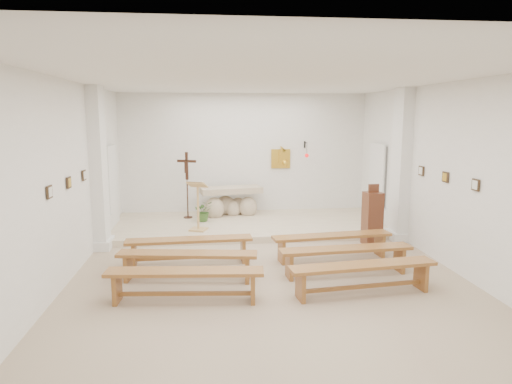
{
  "coord_description": "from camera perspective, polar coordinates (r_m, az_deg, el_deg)",
  "views": [
    {
      "loc": [
        -1.04,
        -8.0,
        2.88
      ],
      "look_at": [
        -0.02,
        1.6,
        1.26
      ],
      "focal_mm": 32.0,
      "sensor_mm": 36.0,
      "label": 1
    }
  ],
  "objects": [
    {
      "name": "bench_left_third",
      "position": [
        7.28,
        -8.88,
        -10.59
      ],
      "size": [
        2.47,
        0.6,
        0.52
      ],
      "rotation": [
        0.0,
        0.0,
        -0.09
      ],
      "color": "brown",
      "rests_on": "ground"
    },
    {
      "name": "altar",
      "position": [
        12.64,
        -3.21,
        -1.41
      ],
      "size": [
        1.75,
        0.91,
        0.86
      ],
      "rotation": [
        0.0,
        0.0,
        0.16
      ],
      "color": "beige",
      "rests_on": "sanctuary_platform"
    },
    {
      "name": "bench_right_third",
      "position": [
        7.68,
        13.22,
        -9.66
      ],
      "size": [
        2.47,
        0.66,
        0.52
      ],
      "rotation": [
        0.0,
        0.0,
        0.11
      ],
      "color": "brown",
      "rests_on": "ground"
    },
    {
      "name": "bench_left_second",
      "position": [
        8.16,
        -8.57,
        -8.35
      ],
      "size": [
        2.48,
        0.72,
        0.52
      ],
      "rotation": [
        0.0,
        0.0,
        -0.14
      ],
      "color": "brown",
      "rests_on": "ground"
    },
    {
      "name": "sanctuary_lamp",
      "position": [
        13.05,
        6.33,
        4.78
      ],
      "size": [
        0.11,
        0.36,
        0.44
      ],
      "color": "black",
      "rests_on": "wall_back"
    },
    {
      "name": "pilaster_left",
      "position": [
        10.33,
        -19.08,
        2.74
      ],
      "size": [
        0.26,
        0.55,
        3.5
      ],
      "primitive_type": "cube",
      "color": "white",
      "rests_on": "ground"
    },
    {
      "name": "wall_back",
      "position": [
        13.08,
        -1.48,
        4.59
      ],
      "size": [
        7.0,
        0.02,
        3.5
      ],
      "primitive_type": "cube",
      "color": "white",
      "rests_on": "ground"
    },
    {
      "name": "wall_left",
      "position": [
        8.44,
        -22.87,
        1.1
      ],
      "size": [
        0.02,
        10.0,
        3.5
      ],
      "primitive_type": "cube",
      "color": "white",
      "rests_on": "ground"
    },
    {
      "name": "station_frame_left_front",
      "position": [
        7.69,
        -24.41,
        0.0
      ],
      "size": [
        0.03,
        0.2,
        0.2
      ],
      "primitive_type": "cube",
      "color": "#382818",
      "rests_on": "wall_left"
    },
    {
      "name": "bench_right_front",
      "position": [
        9.37,
        9.48,
        -6.01
      ],
      "size": [
        2.47,
        0.67,
        0.52
      ],
      "rotation": [
        0.0,
        0.0,
        0.11
      ],
      "color": "brown",
      "rests_on": "ground"
    },
    {
      "name": "radiator_right",
      "position": [
        11.88,
        16.24,
        -3.53
      ],
      "size": [
        0.1,
        0.85,
        0.52
      ],
      "primitive_type": "cube",
      "color": "silver",
      "rests_on": "ground"
    },
    {
      "name": "station_frame_left_rear",
      "position": [
        9.58,
        -20.71,
        1.97
      ],
      "size": [
        0.03,
        0.2,
        0.2
      ],
      "primitive_type": "cube",
      "color": "#382818",
      "rests_on": "wall_left"
    },
    {
      "name": "radiator_left",
      "position": [
        11.27,
        -18.18,
        -4.33
      ],
      "size": [
        0.1,
        0.85,
        0.52
      ],
      "primitive_type": "cube",
      "color": "silver",
      "rests_on": "ground"
    },
    {
      "name": "station_frame_left_mid",
      "position": [
        8.63,
        -22.36,
        1.1
      ],
      "size": [
        0.03,
        0.2,
        0.2
      ],
      "primitive_type": "cube",
      "color": "#382818",
      "rests_on": "wall_left"
    },
    {
      "name": "ceiling",
      "position": [
        8.09,
        1.39,
        13.87
      ],
      "size": [
        7.0,
        10.0,
        0.02
      ],
      "primitive_type": "cube",
      "color": "silver",
      "rests_on": "wall_back"
    },
    {
      "name": "potted_plant",
      "position": [
        11.97,
        -6.55,
        -2.38
      ],
      "size": [
        0.53,
        0.48,
        0.54
      ],
      "primitive_type": "imported",
      "rotation": [
        0.0,
        0.0,
        0.12
      ],
      "color": "#386126",
      "rests_on": "sanctuary_platform"
    },
    {
      "name": "lectern",
      "position": [
        10.96,
        -7.3,
        -1.7
      ],
      "size": [
        0.53,
        0.49,
        1.23
      ],
      "rotation": [
        0.0,
        0.0,
        -0.37
      ],
      "color": "tan",
      "rests_on": "sanctuary_platform"
    },
    {
      "name": "crucifix_stand",
      "position": [
        12.29,
        -8.62,
        1.47
      ],
      "size": [
        0.51,
        0.25,
        1.78
      ],
      "rotation": [
        0.0,
        0.0,
        -0.38
      ],
      "color": "#351911",
      "rests_on": "sanctuary_platform"
    },
    {
      "name": "station_frame_right_rear",
      "position": [
        10.31,
        19.95,
        2.51
      ],
      "size": [
        0.03,
        0.2,
        0.2
      ],
      "primitive_type": "cube",
      "color": "#382818",
      "rests_on": "wall_right"
    },
    {
      "name": "ground",
      "position": [
        8.56,
        1.29,
        -10.11
      ],
      "size": [
        7.0,
        10.0,
        0.0
      ],
      "primitive_type": "cube",
      "color": "tan",
      "rests_on": "ground"
    },
    {
      "name": "sanctuary_platform",
      "position": [
        11.88,
        -0.86,
        -4.11
      ],
      "size": [
        6.98,
        3.0,
        0.15
      ],
      "primitive_type": "cube",
      "color": "beige",
      "rests_on": "ground"
    },
    {
      "name": "station_frame_right_mid",
      "position": [
        9.43,
        22.59,
        1.74
      ],
      "size": [
        0.03,
        0.2,
        0.2
      ],
      "primitive_type": "cube",
      "color": "#382818",
      "rests_on": "wall_right"
    },
    {
      "name": "pilaster_right",
      "position": [
        10.98,
        17.68,
        3.19
      ],
      "size": [
        0.26,
        0.55,
        3.5
      ],
      "primitive_type": "cube",
      "color": "white",
      "rests_on": "ground"
    },
    {
      "name": "station_frame_right_front",
      "position": [
        8.57,
        25.76,
        0.81
      ],
      "size": [
        0.03,
        0.2,
        0.2
      ],
      "primitive_type": "cube",
      "color": "#382818",
      "rests_on": "wall_right"
    },
    {
      "name": "bench_right_second",
      "position": [
        8.52,
        11.16,
        -7.66
      ],
      "size": [
        2.47,
        0.56,
        0.52
      ],
      "rotation": [
        0.0,
        0.0,
        0.07
      ],
      "color": "brown",
      "rests_on": "ground"
    },
    {
      "name": "gold_wall_relief",
      "position": [
        13.18,
        3.1,
        4.18
      ],
      "size": [
        0.55,
        0.04,
        0.55
      ],
      "primitive_type": "cube",
      "color": "gold",
      "rests_on": "wall_back"
    },
    {
      "name": "bench_left_front",
      "position": [
        9.05,
        -8.32,
        -6.55
      ],
      "size": [
        2.46,
        0.5,
        0.52
      ],
      "rotation": [
        0.0,
        0.0,
        0.04
      ],
      "color": "brown",
      "rests_on": "ground"
    },
    {
      "name": "wall_right",
      "position": [
        9.26,
        23.3,
        1.75
      ],
      "size": [
        0.02,
        10.0,
        3.5
      ],
      "primitive_type": "cube",
      "color": "white",
      "rests_on": "ground"
    },
    {
      "name": "donation_pedestal",
      "position": [
        10.56,
        14.33,
        -3.18
      ],
      "size": [
        0.4,
        0.4,
        1.38
      ],
      "rotation": [
        0.0,
        0.0,
        0.09
      ],
      "color": "#542C18",
      "rests_on": "ground"
    }
  ]
}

